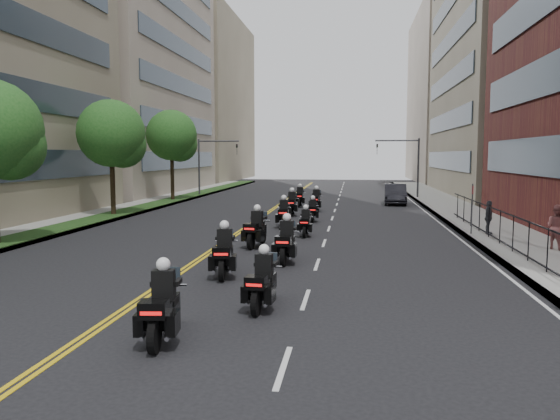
# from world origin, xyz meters

# --- Properties ---
(ground) EXTENTS (160.00, 160.00, 0.00)m
(ground) POSITION_xyz_m (0.00, 0.00, 0.00)
(ground) COLOR black
(ground) RESTS_ON ground
(sidewalk_right) EXTENTS (4.00, 90.00, 0.15)m
(sidewalk_right) POSITION_xyz_m (12.00, 25.00, 0.07)
(sidewalk_right) COLOR gray
(sidewalk_right) RESTS_ON ground
(sidewalk_left) EXTENTS (4.00, 90.00, 0.15)m
(sidewalk_left) POSITION_xyz_m (-12.00, 25.00, 0.07)
(sidewalk_left) COLOR gray
(sidewalk_left) RESTS_ON ground
(grass_strip) EXTENTS (2.00, 90.00, 0.04)m
(grass_strip) POSITION_xyz_m (-11.20, 25.00, 0.17)
(grass_strip) COLOR #173E16
(grass_strip) RESTS_ON sidewalk_left
(building_right_tan) EXTENTS (15.11, 28.00, 30.00)m
(building_right_tan) POSITION_xyz_m (21.48, 48.00, 15.00)
(building_right_tan) COLOR #7D735B
(building_right_tan) RESTS_ON ground
(building_right_far) EXTENTS (15.00, 28.00, 26.00)m
(building_right_far) POSITION_xyz_m (21.50, 78.00, 13.00)
(building_right_far) COLOR gray
(building_right_far) RESTS_ON ground
(building_left_mid) EXTENTS (16.11, 28.00, 34.00)m
(building_left_mid) POSITION_xyz_m (-21.98, 48.00, 17.00)
(building_left_mid) COLOR gray
(building_left_mid) RESTS_ON ground
(building_left_far) EXTENTS (16.00, 28.00, 26.00)m
(building_left_far) POSITION_xyz_m (-22.00, 78.00, 13.00)
(building_left_far) COLOR #7D735B
(building_left_far) RESTS_ON ground
(iron_fence) EXTENTS (0.05, 28.00, 1.50)m
(iron_fence) POSITION_xyz_m (11.00, 12.00, 0.90)
(iron_fence) COLOR black
(iron_fence) RESTS_ON sidewalk_right
(street_trees) EXTENTS (4.40, 38.40, 7.98)m
(street_trees) POSITION_xyz_m (-11.05, 18.61, 5.13)
(street_trees) COLOR #322316
(street_trees) RESTS_ON ground
(traffic_signal_right) EXTENTS (4.09, 0.20, 5.60)m
(traffic_signal_right) POSITION_xyz_m (9.54, 42.00, 3.70)
(traffic_signal_right) COLOR #3F3F44
(traffic_signal_right) RESTS_ON ground
(traffic_signal_left) EXTENTS (4.09, 0.20, 5.60)m
(traffic_signal_left) POSITION_xyz_m (-9.54, 42.00, 3.70)
(traffic_signal_left) COLOR #3F3F44
(traffic_signal_left) RESTS_ON ground
(motorcycle_0) EXTENTS (0.73, 2.49, 1.84)m
(motorcycle_0) POSITION_xyz_m (0.38, 1.15, 0.73)
(motorcycle_0) COLOR black
(motorcycle_0) RESTS_ON ground
(motorcycle_1) EXTENTS (0.60, 2.33, 1.72)m
(motorcycle_1) POSITION_xyz_m (2.14, 3.97, 0.68)
(motorcycle_1) COLOR black
(motorcycle_1) RESTS_ON ground
(motorcycle_2) EXTENTS (0.78, 2.55, 1.88)m
(motorcycle_2) POSITION_xyz_m (0.22, 7.62, 0.74)
(motorcycle_2) COLOR black
(motorcycle_2) RESTS_ON ground
(motorcycle_3) EXTENTS (0.59, 2.54, 1.88)m
(motorcycle_3) POSITION_xyz_m (2.01, 10.25, 0.74)
(motorcycle_3) COLOR black
(motorcycle_3) RESTS_ON ground
(motorcycle_4) EXTENTS (0.75, 2.55, 1.88)m
(motorcycle_4) POSITION_xyz_m (0.25, 13.61, 0.74)
(motorcycle_4) COLOR black
(motorcycle_4) RESTS_ON ground
(motorcycle_5) EXTENTS (0.49, 2.15, 1.59)m
(motorcycle_5) POSITION_xyz_m (2.15, 17.08, 0.63)
(motorcycle_5) COLOR black
(motorcycle_5) RESTS_ON ground
(motorcycle_6) EXTENTS (0.65, 2.47, 1.82)m
(motorcycle_6) POSITION_xyz_m (0.62, 20.36, 0.72)
(motorcycle_6) COLOR black
(motorcycle_6) RESTS_ON ground
(motorcycle_7) EXTENTS (0.51, 2.16, 1.59)m
(motorcycle_7) POSITION_xyz_m (2.06, 23.21, 0.63)
(motorcycle_7) COLOR black
(motorcycle_7) RESTS_ON ground
(motorcycle_8) EXTENTS (0.59, 2.55, 1.88)m
(motorcycle_8) POSITION_xyz_m (0.43, 26.25, 0.74)
(motorcycle_8) COLOR black
(motorcycle_8) RESTS_ON ground
(motorcycle_9) EXTENTS (0.63, 2.51, 1.85)m
(motorcycle_9) POSITION_xyz_m (1.86, 29.36, 0.73)
(motorcycle_9) COLOR black
(motorcycle_9) RESTS_ON ground
(motorcycle_10) EXTENTS (0.57, 2.46, 1.82)m
(motorcycle_10) POSITION_xyz_m (0.36, 32.54, 0.72)
(motorcycle_10) COLOR black
(motorcycle_10) RESTS_ON ground
(parked_sedan) EXTENTS (1.98, 5.09, 1.65)m
(parked_sedan) POSITION_xyz_m (8.00, 35.94, 0.83)
(parked_sedan) COLOR black
(parked_sedan) RESTS_ON ground
(pedestrian_b) EXTENTS (1.10, 1.15, 1.88)m
(pedestrian_b) POSITION_xyz_m (12.97, 13.81, 1.09)
(pedestrian_b) COLOR #914F4F
(pedestrian_b) RESTS_ON sidewalk_right
(pedestrian_c) EXTENTS (0.49, 1.01, 1.67)m
(pedestrian_c) POSITION_xyz_m (11.20, 17.92, 0.99)
(pedestrian_c) COLOR #3A3B41
(pedestrian_c) RESTS_ON sidewalk_right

